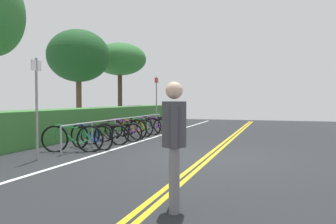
{
  "coord_description": "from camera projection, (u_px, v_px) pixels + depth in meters",
  "views": [
    {
      "loc": [
        -8.44,
        -1.65,
        1.45
      ],
      "look_at": [
        2.93,
        2.02,
        1.02
      ],
      "focal_mm": 36.25,
      "sensor_mm": 36.0,
      "label": 1
    }
  ],
  "objects": [
    {
      "name": "bicycle_7",
      "position": [
        150.0,
        125.0,
        14.96
      ],
      "size": [
        0.46,
        1.71,
        0.69
      ],
      "color": "black",
      "rests_on": "ground_plane"
    },
    {
      "name": "bicycle_5",
      "position": [
        133.0,
        128.0,
        13.45
      ],
      "size": [
        0.46,
        1.74,
        0.74
      ],
      "color": "black",
      "rests_on": "ground_plane"
    },
    {
      "name": "bicycle_8",
      "position": [
        155.0,
        124.0,
        15.9
      ],
      "size": [
        0.64,
        1.72,
        0.73
      ],
      "color": "black",
      "rests_on": "ground_plane"
    },
    {
      "name": "bike_rack",
      "position": [
        125.0,
        123.0,
        12.56
      ],
      "size": [
        7.84,
        0.05,
        0.78
      ],
      "color": "#9EA0A5",
      "rests_on": "ground_plane"
    },
    {
      "name": "bicycle_4",
      "position": [
        125.0,
        129.0,
        12.59
      ],
      "size": [
        0.46,
        1.76,
        0.78
      ],
      "color": "black",
      "rests_on": "ground_plane"
    },
    {
      "name": "ground_plane",
      "position": [
        208.0,
        158.0,
        8.58
      ],
      "size": [
        32.88,
        13.57,
        0.05
      ],
      "primitive_type": "cube",
      "color": "#232628"
    },
    {
      "name": "bicycle_3",
      "position": [
        119.0,
        132.0,
        11.79
      ],
      "size": [
        0.58,
        1.63,
        0.69
      ],
      "color": "black",
      "rests_on": "ground_plane"
    },
    {
      "name": "bike_lane_stripe_white",
      "position": [
        106.0,
        152.0,
        9.47
      ],
      "size": [
        29.59,
        0.12,
        0.0
      ],
      "primitive_type": "cube",
      "color": "white",
      "rests_on": "ground_plane"
    },
    {
      "name": "sign_post_near",
      "position": [
        37.0,
        99.0,
        8.08
      ],
      "size": [
        0.36,
        0.06,
        2.45
      ],
      "color": "gray",
      "rests_on": "ground_plane"
    },
    {
      "name": "tree_far_right",
      "position": [
        78.0,
        56.0,
        17.22
      ],
      "size": [
        3.15,
        3.15,
        5.02
      ],
      "color": "brown",
      "rests_on": "ground_plane"
    },
    {
      "name": "bicycle_0",
      "position": [
        72.0,
        139.0,
        9.42
      ],
      "size": [
        0.62,
        1.71,
        0.79
      ],
      "color": "black",
      "rests_on": "ground_plane"
    },
    {
      "name": "centre_line_yellow_inner",
      "position": [
        212.0,
        157.0,
        8.56
      ],
      "size": [
        29.59,
        0.1,
        0.0
      ],
      "primitive_type": "cube",
      "color": "gold",
      "rests_on": "ground_plane"
    },
    {
      "name": "bicycle_6",
      "position": [
        141.0,
        126.0,
        14.13
      ],
      "size": [
        0.46,
        1.79,
        0.76
      ],
      "color": "black",
      "rests_on": "ground_plane"
    },
    {
      "name": "hedge_backdrop",
      "position": [
        94.0,
        121.0,
        14.65
      ],
      "size": [
        16.79,
        1.33,
        1.11
      ],
      "primitive_type": "cube",
      "color": "#387533",
      "rests_on": "ground_plane"
    },
    {
      "name": "tree_extra",
      "position": [
        120.0,
        60.0,
        20.65
      ],
      "size": [
        3.21,
        3.21,
        4.92
      ],
      "color": "#473323",
      "rests_on": "ground_plane"
    },
    {
      "name": "sign_post_far",
      "position": [
        156.0,
        98.0,
        16.67
      ],
      "size": [
        0.36,
        0.06,
        2.59
      ],
      "color": "gray",
      "rests_on": "ground_plane"
    },
    {
      "name": "centre_line_yellow_outer",
      "position": [
        205.0,
        157.0,
        8.6
      ],
      "size": [
        29.59,
        0.1,
        0.0
      ],
      "primitive_type": "cube",
      "color": "gold",
      "rests_on": "ground_plane"
    },
    {
      "name": "pedestrian",
      "position": [
        174.0,
        137.0,
        4.43
      ],
      "size": [
        0.47,
        0.32,
        1.69
      ],
      "color": "slate",
      "rests_on": "ground_plane"
    },
    {
      "name": "bicycle_2",
      "position": [
        105.0,
        135.0,
        11.0
      ],
      "size": [
        0.51,
        1.61,
        0.68
      ],
      "color": "black",
      "rests_on": "ground_plane"
    },
    {
      "name": "bicycle_1",
      "position": [
        91.0,
        136.0,
        10.03
      ],
      "size": [
        0.57,
        1.7,
        0.78
      ],
      "color": "black",
      "rests_on": "ground_plane"
    }
  ]
}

